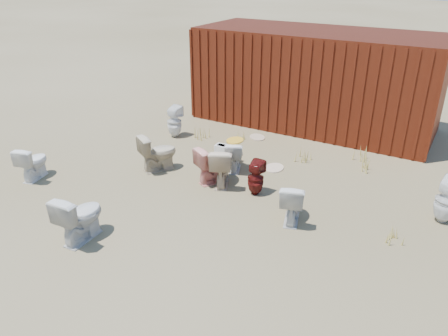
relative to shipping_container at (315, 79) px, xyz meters
The scene contains 22 objects.
ground 5.34m from the shipping_container, 90.00° to the right, with size 100.00×100.00×0.00m, color brown.
shipping_container is the anchor object (origin of this frame).
toilet_front_a 6.98m from the shipping_container, 121.30° to the right, with size 0.39×0.68×0.69m, color white.
toilet_front_pink 4.34m from the shipping_container, 95.93° to the right, with size 0.41×0.72×0.73m, color #F3998C.
toilet_front_c 7.08m from the shipping_container, 99.66° to the right, with size 0.45×0.79×0.80m, color silver.
toilet_front_maroon 4.39m from the shipping_container, 83.52° to the right, with size 0.30×0.30×0.66m, color #54100E.
toilet_front_e 5.06m from the shipping_container, 73.53° to the right, with size 0.40×0.70×0.71m, color silver.
toilet_back_a 3.77m from the shipping_container, 133.82° to the right, with size 0.35×0.36×0.78m, color white.
toilet_back_beige_left 4.33m from the shipping_container, 93.60° to the right, with size 0.43×0.76×0.77m, color beige.
toilet_back_beige_right 4.75m from the shipping_container, 111.53° to the right, with size 0.43×0.76×0.77m, color #C6B491.
toilet_back_yellowlid 3.69m from the shipping_container, 95.71° to the right, with size 0.36×0.63×0.64m, color silver.
toilet_back_e 5.11m from the shipping_container, 44.49° to the right, with size 0.36×0.37×0.80m, color white.
yellow_lid 3.62m from the shipping_container, 95.71° to the right, with size 0.33×0.41×0.03m, color gold.
loose_tank 3.50m from the shipping_container, 102.49° to the right, with size 0.50×0.20×0.35m, color white.
loose_lid_near 3.33m from the shipping_container, 83.90° to the right, with size 0.38×0.49×0.02m, color beige.
loose_lid_far 2.21m from the shipping_container, 114.14° to the right, with size 0.36×0.47×0.02m, color tan.
weed_clump_a 3.29m from the shipping_container, 129.04° to the right, with size 0.36×0.36×0.34m, color tan.
weed_clump_b 2.71m from the shipping_container, 74.37° to the right, with size 0.32×0.32×0.27m, color tan.
weed_clump_c 3.09m from the shipping_container, 48.46° to the right, with size 0.36×0.36×0.31m, color tan.
weed_clump_d 2.55m from the shipping_container, 118.37° to the right, with size 0.30×0.30×0.23m, color tan.
weed_clump_e 2.65m from the shipping_container, 44.33° to the right, with size 0.34×0.34×0.30m, color tan.
weed_clump_f 5.61m from the shipping_container, 56.20° to the right, with size 0.28×0.28×0.24m, color tan.
Camera 1 is at (3.62, -5.53, 3.94)m, focal length 35.00 mm.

